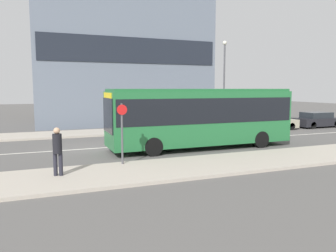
# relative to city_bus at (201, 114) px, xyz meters

# --- Properties ---
(ground_plane) EXTENTS (120.00, 120.00, 0.00)m
(ground_plane) POSITION_rel_city_bus_xyz_m (-5.53, 2.10, -1.95)
(ground_plane) COLOR #595654
(sidewalk_near) EXTENTS (44.00, 3.50, 0.13)m
(sidewalk_near) POSITION_rel_city_bus_xyz_m (-5.53, -4.15, -1.88)
(sidewalk_near) COLOR #B2A899
(sidewalk_near) RESTS_ON ground_plane
(sidewalk_far) EXTENTS (44.00, 3.50, 0.13)m
(sidewalk_far) POSITION_rel_city_bus_xyz_m (-5.53, 8.35, -1.88)
(sidewalk_far) COLOR #B2A899
(sidewalk_far) RESTS_ON ground_plane
(lane_centerline) EXTENTS (41.80, 0.16, 0.01)m
(lane_centerline) POSITION_rel_city_bus_xyz_m (-5.53, 2.10, -1.94)
(lane_centerline) COLOR silver
(lane_centerline) RESTS_ON ground_plane
(city_bus) EXTENTS (10.65, 2.61, 3.39)m
(city_bus) POSITION_rel_city_bus_xyz_m (0.00, 0.00, 0.00)
(city_bus) COLOR #236B38
(city_bus) RESTS_ON ground_plane
(parked_car_0) EXTENTS (3.95, 1.79, 1.41)m
(parked_car_0) POSITION_rel_city_bus_xyz_m (9.47, 5.36, -1.29)
(parked_car_0) COLOR #A39E84
(parked_car_0) RESTS_ON ground_plane
(parked_car_1) EXTENTS (4.24, 1.88, 1.33)m
(parked_car_1) POSITION_rel_city_bus_xyz_m (14.28, 5.37, -1.31)
(parked_car_1) COLOR black
(parked_car_1) RESTS_ON ground_plane
(pedestrian_near_stop) EXTENTS (0.34, 0.34, 1.84)m
(pedestrian_near_stop) POSITION_rel_city_bus_xyz_m (-7.99, -3.83, -0.76)
(pedestrian_near_stop) COLOR #23232D
(pedestrian_near_stop) RESTS_ON sidewalk_near
(bus_stop_sign) EXTENTS (0.44, 0.12, 2.64)m
(bus_stop_sign) POSITION_rel_city_bus_xyz_m (-5.26, -2.82, -0.27)
(bus_stop_sign) COLOR #4C4C51
(bus_stop_sign) RESTS_ON sidewalk_near
(street_lamp) EXTENTS (0.36, 0.36, 7.22)m
(street_lamp) POSITION_rel_city_bus_xyz_m (6.03, 7.53, 2.56)
(street_lamp) COLOR #4C4C51
(street_lamp) RESTS_ON sidewalk_far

